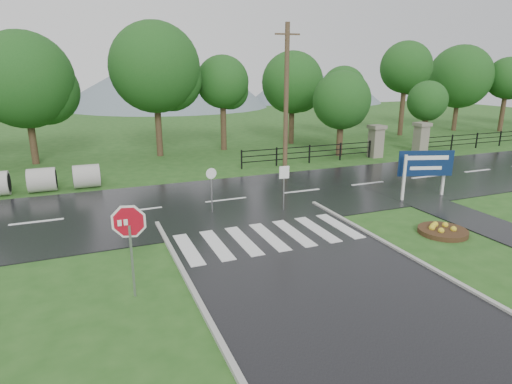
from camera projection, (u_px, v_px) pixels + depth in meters
name	position (u px, v px, depth m)	size (l,w,h in m)	color
ground	(346.00, 305.00, 11.16)	(120.00, 120.00, 0.00)	#24511B
main_road	(226.00, 201.00, 20.06)	(90.00, 8.00, 0.04)	black
walkway	(465.00, 217.00, 17.80)	(2.20, 11.00, 0.04)	black
crosswalk	(269.00, 237.00, 15.59)	(6.50, 2.80, 0.02)	silver
pillar_west	(376.00, 140.00, 29.79)	(1.00, 1.00, 2.24)	gray
pillar_east	(421.00, 137.00, 31.24)	(1.00, 1.00, 2.24)	gray
fence_west	(309.00, 152.00, 28.02)	(9.58, 0.08, 1.20)	black
hills	(148.00, 198.00, 74.59)	(102.00, 48.00, 48.00)	slate
treeline	(181.00, 150.00, 32.89)	(83.20, 5.20, 10.00)	#154415
stop_sign	(129.00, 230.00, 11.09)	(1.19, 0.33, 2.76)	#939399
estate_billboard	(426.00, 166.00, 20.04)	(2.55, 0.88, 2.31)	silver
flower_bed	(443.00, 230.00, 16.00)	(1.79, 1.79, 0.36)	#332111
reg_sign_small	(284.00, 179.00, 18.26)	(0.44, 0.07, 1.99)	#939399
reg_sign_round	(211.00, 184.00, 17.95)	(0.46, 0.08, 1.99)	#939399
utility_pole_east	(286.00, 97.00, 25.84)	(1.53, 0.29, 8.59)	#473523
entrance_tree_left	(342.00, 101.00, 29.66)	(4.03, 4.03, 5.90)	#3D2B1C
entrance_tree_right	(427.00, 101.00, 32.51)	(3.00, 3.00, 5.16)	#3D2B1C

